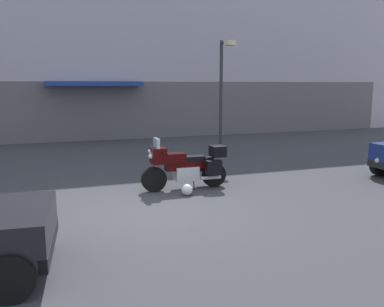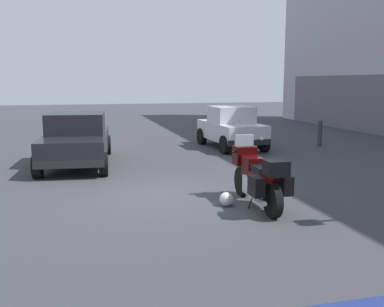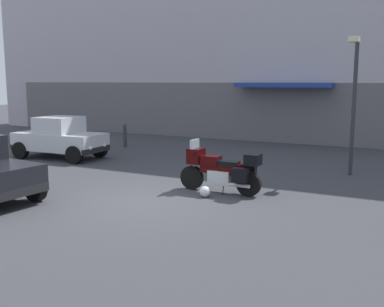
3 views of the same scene
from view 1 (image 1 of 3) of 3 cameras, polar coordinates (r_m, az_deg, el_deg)
ground_plane at (r=8.69m, az=-5.35°, el=-8.25°), size 80.00×80.00×0.00m
motorcycle at (r=10.37m, az=-0.81°, el=-1.70°), size 2.26×0.76×1.36m
helmet at (r=9.88m, az=-0.71°, el=-5.13°), size 0.28×0.28×0.28m
streetlamp_curbside at (r=14.64m, az=4.36°, el=9.41°), size 0.28×0.94×4.20m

